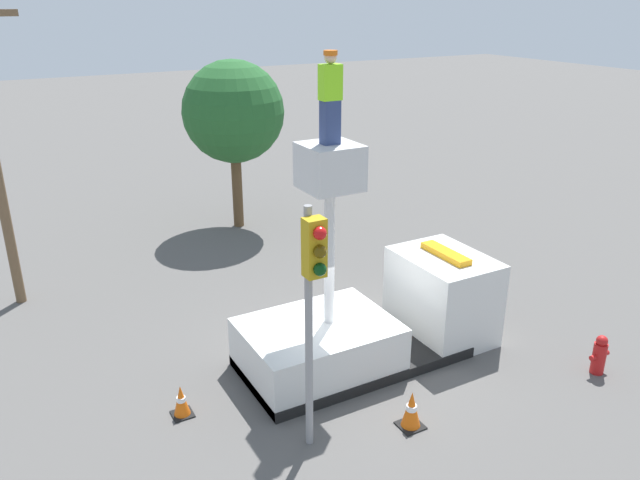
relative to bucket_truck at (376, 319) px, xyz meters
The scene contains 8 objects.
ground_plane 1.11m from the bucket_truck, behind, with size 120.00×120.00×0.00m, color #565451.
bucket_truck is the anchor object (origin of this frame).
worker 5.18m from the bucket_truck, behind, with size 0.40×0.26×1.75m.
traffic_light_pole 4.23m from the bucket_truck, 142.58° to the right, with size 0.34×0.57×4.63m.
fire_hydrant 4.90m from the bucket_truck, 38.18° to the right, with size 0.53×0.29×0.92m.
traffic_cone_rear 4.65m from the bucket_truck, behind, with size 0.41×0.41×0.67m.
traffic_cone_curbside 2.72m from the bucket_truck, 108.94° to the right, with size 0.47×0.47×0.77m.
tree_left_bg 10.18m from the bucket_truck, 86.83° to the left, with size 3.46×3.46×5.83m.
Camera 1 is at (-6.58, -10.32, 7.73)m, focal length 35.00 mm.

